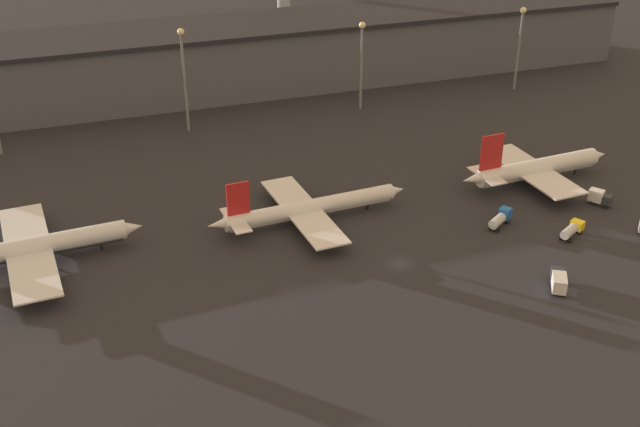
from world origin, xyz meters
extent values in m
plane|color=#26262B|center=(0.00, 0.00, 0.00)|extent=(600.00, 600.00, 0.00)
cube|color=#4C515B|center=(0.00, 106.47, 9.12)|extent=(232.64, 26.47, 18.24)
cube|color=black|center=(0.00, 106.47, 18.84)|extent=(232.64, 28.47, 1.20)
cylinder|color=silver|center=(-64.60, 23.24, 3.59)|extent=(33.25, 5.98, 3.78)
cylinder|color=#333842|center=(-64.60, 23.24, 2.93)|extent=(31.56, 5.31, 3.21)
cone|color=silver|center=(-46.96, 24.42, 3.59)|extent=(4.77, 3.89, 3.59)
cube|color=silver|center=(-66.25, 23.13, 3.12)|extent=(10.76, 37.25, 0.36)
cylinder|color=gray|center=(-65.94, 33.47, 1.83)|extent=(4.29, 2.35, 2.08)
cylinder|color=gray|center=(-64.57, 12.92, 1.83)|extent=(4.29, 2.35, 2.08)
cylinder|color=black|center=(-53.05, 24.01, 0.85)|extent=(0.50, 0.50, 1.70)
cylinder|color=black|center=(-66.35, 24.63, 0.85)|extent=(0.50, 0.50, 1.70)
cylinder|color=black|center=(-66.14, 21.62, 0.85)|extent=(0.50, 0.50, 1.70)
cylinder|color=silver|center=(-10.48, 21.77, 3.17)|extent=(37.33, 5.82, 3.34)
cylinder|color=silver|center=(-10.48, 21.77, 2.59)|extent=(35.44, 5.19, 2.84)
cone|color=silver|center=(9.08, 23.08, 3.17)|extent=(4.21, 3.43, 3.17)
cone|color=silver|center=(-30.19, 20.45, 3.42)|extent=(5.19, 3.17, 2.84)
cube|color=red|center=(-26.06, 20.72, 8.30)|extent=(4.69, 0.71, 6.91)
cube|color=silver|center=(-26.80, 20.67, 3.67)|extent=(4.10, 11.67, 0.24)
cube|color=silver|center=(-12.33, 21.64, 2.76)|extent=(9.46, 32.29, 0.36)
cylinder|color=gray|center=(-11.81, 30.62, 1.59)|extent=(3.79, 2.08, 1.84)
cylinder|color=gray|center=(-10.62, 12.81, 1.59)|extent=(3.79, 2.08, 1.84)
cylinder|color=black|center=(2.51, 22.64, 0.75)|extent=(0.50, 0.50, 1.50)
cylinder|color=black|center=(-12.42, 22.98, 0.75)|extent=(0.50, 0.50, 1.50)
cylinder|color=black|center=(-12.24, 20.31, 0.75)|extent=(0.50, 0.50, 1.50)
cylinder|color=silver|center=(43.91, 22.16, 3.75)|extent=(31.33, 6.02, 3.95)
cylinder|color=silver|center=(43.91, 22.16, 3.06)|extent=(29.73, 5.33, 3.36)
cone|color=silver|center=(60.62, 23.28, 3.75)|extent=(4.98, 4.06, 3.75)
cone|color=silver|center=(27.00, 21.03, 4.05)|extent=(6.13, 3.74, 3.36)
cube|color=red|center=(30.86, 21.29, 9.77)|extent=(5.54, 0.77, 8.10)
cube|color=silver|center=(30.24, 21.24, 4.34)|extent=(4.62, 10.50, 0.24)
cube|color=silver|center=(42.35, 22.05, 3.26)|extent=(10.57, 29.01, 0.36)
cylinder|color=gray|center=(42.75, 30.08, 1.92)|extent=(4.48, 2.46, 2.17)
cylinder|color=gray|center=(43.82, 14.16, 1.92)|extent=(4.48, 2.46, 2.17)
cylinder|color=black|center=(54.78, 22.89, 0.89)|extent=(0.50, 0.50, 1.78)
cylinder|color=black|center=(42.25, 23.63, 0.89)|extent=(0.50, 0.50, 1.78)
cylinder|color=black|center=(42.46, 20.48, 0.89)|extent=(0.50, 0.50, 1.78)
cube|color=#195199|center=(27.39, 8.10, 1.94)|extent=(2.85, 2.91, 2.43)
cylinder|color=#B7B7BC|center=(24.34, 6.07, 1.70)|extent=(4.71, 4.05, 1.97)
cylinder|color=black|center=(26.70, 8.62, 0.45)|extent=(1.05, 0.95, 0.90)
cylinder|color=black|center=(27.61, 7.26, 0.45)|extent=(1.05, 0.95, 0.90)
cylinder|color=black|center=(22.96, 6.14, 0.45)|extent=(1.05, 0.95, 0.90)
cylinder|color=black|center=(23.87, 4.77, 0.45)|extent=(1.05, 0.95, 0.90)
cube|color=gold|center=(38.93, -0.54, 1.63)|extent=(2.95, 3.14, 1.81)
cylinder|color=#B7B7BC|center=(35.73, -2.37, 1.68)|extent=(4.75, 3.84, 1.92)
cylinder|color=black|center=(38.22, 0.13, 0.45)|extent=(1.09, 0.99, 0.90)
cylinder|color=black|center=(39.15, -1.49, 0.45)|extent=(1.09, 0.99, 0.90)
cylinder|color=black|center=(34.30, -2.12, 0.45)|extent=(1.09, 0.99, 0.90)
cylinder|color=black|center=(35.23, -3.74, 0.45)|extent=(1.09, 0.99, 0.90)
cube|color=#282D38|center=(51.61, 6.50, 1.71)|extent=(2.53, 2.37, 1.97)
cube|color=silver|center=(50.12, 8.68, 2.04)|extent=(3.41, 3.67, 2.63)
cylinder|color=black|center=(52.17, 7.06, 0.45)|extent=(0.93, 1.03, 0.90)
cylinder|color=black|center=(50.89, 6.19, 0.45)|extent=(0.93, 1.03, 0.90)
cylinder|color=black|center=(50.40, 9.64, 0.45)|extent=(0.93, 1.03, 0.90)
cylinder|color=black|center=(49.12, 8.77, 0.45)|extent=(0.93, 1.03, 0.90)
cube|color=#282D38|center=(24.77, -14.76, 1.67)|extent=(3.14, 3.03, 1.89)
cube|color=silver|center=(22.85, -18.00, 1.98)|extent=(4.28, 4.95, 2.52)
cylinder|color=black|center=(23.88, -14.48, 0.45)|extent=(0.98, 1.08, 0.90)
cylinder|color=black|center=(25.44, -15.40, 0.45)|extent=(0.98, 1.08, 0.90)
cylinder|color=black|center=(21.61, -18.32, 0.45)|extent=(0.98, 1.08, 0.90)
cylinder|color=black|center=(23.17, -19.24, 0.45)|extent=(0.98, 1.08, 0.90)
cylinder|color=slate|center=(-25.19, 79.03, 12.81)|extent=(0.70, 0.70, 25.62)
sphere|color=beige|center=(-25.19, 79.03, 26.22)|extent=(1.80, 1.80, 1.80)
cylinder|color=slate|center=(23.34, 79.03, 11.49)|extent=(0.70, 0.70, 22.98)
sphere|color=beige|center=(23.34, 79.03, 23.58)|extent=(1.80, 1.80, 1.80)
cylinder|color=slate|center=(72.67, 79.03, 11.45)|extent=(0.70, 0.70, 22.90)
sphere|color=beige|center=(72.67, 79.03, 23.50)|extent=(1.80, 1.80, 1.80)
camera|label=1|loc=(-56.95, -117.20, 80.72)|focal=45.00mm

